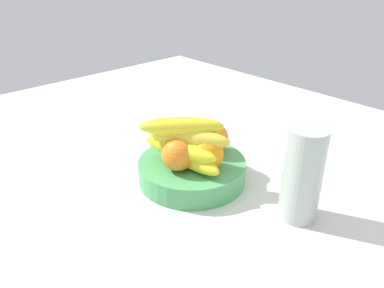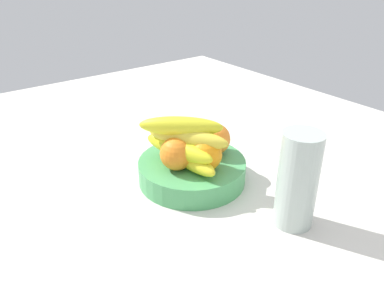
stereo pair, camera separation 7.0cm
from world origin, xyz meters
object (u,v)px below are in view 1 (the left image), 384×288
object	(u,v)px
thermos_tumbler	(303,175)
orange_back_left	(207,154)
orange_center	(178,154)
orange_front_right	(171,141)
fruit_bowl	(192,170)
orange_front_left	(213,138)
banana_bunch	(185,143)

from	to	relation	value
thermos_tumbler	orange_back_left	bearing A→B (deg)	-162.45
orange_center	thermos_tumbler	world-z (taller)	thermos_tumbler
orange_center	thermos_tumbler	bearing A→B (deg)	24.69
orange_front_right	orange_center	world-z (taller)	same
orange_back_left	fruit_bowl	bearing A→B (deg)	179.73
fruit_bowl	orange_back_left	world-z (taller)	orange_back_left
fruit_bowl	thermos_tumbler	bearing A→B (deg)	14.25
orange_front_left	thermos_tumbler	world-z (taller)	thermos_tumbler
orange_center	banana_bunch	size ratio (longest dim) A/B	0.38
fruit_bowl	thermos_tumbler	world-z (taller)	thermos_tumbler
fruit_bowl	orange_front_right	xyz separation A→B (cm)	(-5.11, -1.44, 5.81)
fruit_bowl	orange_front_left	world-z (taller)	orange_front_left
banana_bunch	fruit_bowl	bearing A→B (deg)	101.57
orange_back_left	thermos_tumbler	size ratio (longest dim) A/B	0.38
fruit_bowl	orange_front_right	size ratio (longest dim) A/B	3.34
fruit_bowl	banana_bunch	distance (cm)	8.08
fruit_bowl	orange_center	bearing A→B (deg)	-81.51
orange_front_left	orange_back_left	world-z (taller)	same
thermos_tumbler	orange_center	bearing A→B (deg)	-155.31
fruit_bowl	banana_bunch	xyz separation A→B (cm)	(0.51, -2.51, 7.66)
orange_front_left	orange_back_left	distance (cm)	7.46
fruit_bowl	banana_bunch	size ratio (longest dim) A/B	1.26
orange_front_left	thermos_tumbler	xyz separation A→B (cm)	(22.65, -0.30, 0.84)
orange_front_left	orange_center	bearing A→B (deg)	-87.18
orange_center	orange_back_left	bearing A→B (deg)	49.22
orange_front_right	banana_bunch	world-z (taller)	banana_bunch
orange_back_left	orange_front_left	bearing A→B (deg)	125.05
banana_bunch	orange_front_right	bearing A→B (deg)	169.21
orange_front_left	orange_center	distance (cm)	10.49
orange_center	thermos_tumbler	size ratio (longest dim) A/B	0.38
orange_center	orange_back_left	size ratio (longest dim) A/B	1.00
fruit_bowl	orange_front_left	xyz separation A→B (cm)	(0.14, 6.09, 5.81)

